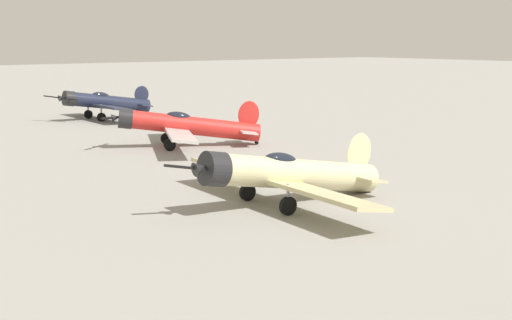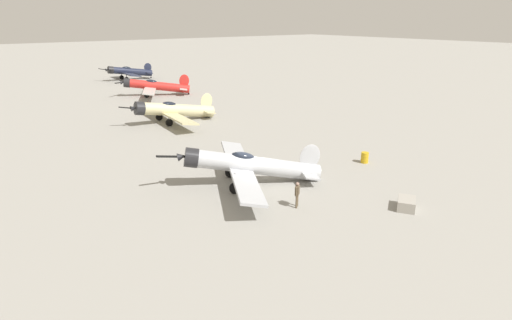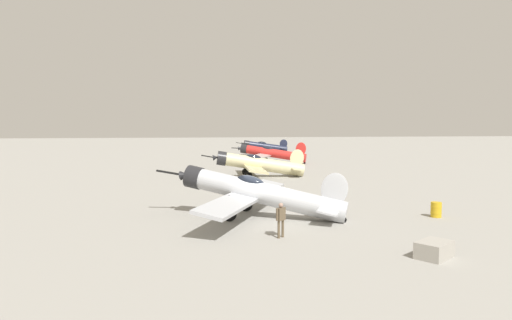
% 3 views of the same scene
% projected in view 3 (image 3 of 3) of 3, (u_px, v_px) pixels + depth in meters
% --- Properties ---
extents(ground_plane, '(400.00, 400.00, 0.00)m').
position_uv_depth(ground_plane, '(266.00, 218.00, 25.34)').
color(ground_plane, gray).
extents(airplane_foreground, '(10.92, 11.82, 3.07)m').
position_uv_depth(airplane_foreground, '(257.00, 193.00, 25.37)').
color(airplane_foreground, '#B7BABF').
rests_on(airplane_foreground, ground_plane).
extents(airplane_mid_apron, '(11.02, 12.76, 3.05)m').
position_uv_depth(airplane_mid_apron, '(257.00, 164.00, 45.92)').
color(airplane_mid_apron, beige).
rests_on(airplane_mid_apron, ground_plane).
extents(airplane_far_line, '(10.73, 11.85, 3.20)m').
position_uv_depth(airplane_far_line, '(271.00, 153.00, 63.64)').
color(airplane_far_line, red).
rests_on(airplane_far_line, ground_plane).
extents(airplane_outer_stand, '(9.87, 10.98, 3.05)m').
position_uv_depth(airplane_outer_stand, '(264.00, 147.00, 82.53)').
color(airplane_outer_stand, '#1E2338').
rests_on(airplane_outer_stand, ground_plane).
extents(ground_crew_mechanic, '(0.55, 0.46, 1.69)m').
position_uv_depth(ground_crew_mechanic, '(281.00, 217.00, 20.65)').
color(ground_crew_mechanic, brown).
rests_on(ground_crew_mechanic, ground_plane).
extents(equipment_crate, '(1.85, 1.71, 0.68)m').
position_uv_depth(equipment_crate, '(434.00, 250.00, 17.51)').
color(equipment_crate, '#9E998E').
rests_on(equipment_crate, ground_plane).
extents(fuel_drum, '(0.64, 0.64, 0.89)m').
position_uv_depth(fuel_drum, '(436.00, 210.00, 25.44)').
color(fuel_drum, gold).
rests_on(fuel_drum, ground_plane).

